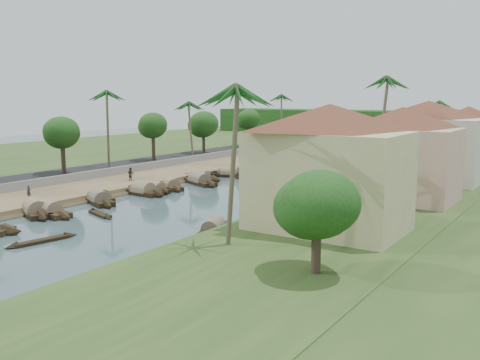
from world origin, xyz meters
The scene contains 47 objects.
ground centered at (0.00, 0.00, 0.00)m, with size 220.00×220.00×0.00m, color #3C545B.
left_bank centered at (-16.00, 20.00, 0.40)m, with size 10.00×180.00×0.80m, color brown.
right_bank centered at (19.00, 20.00, 0.60)m, with size 16.00×180.00×1.20m, color #25431B.
road centered at (-24.50, 20.00, 0.70)m, with size 8.00×180.00×1.40m, color black.
retaining_wall centered at (-20.20, 20.00, 1.35)m, with size 0.40×180.00×1.10m, color slate.
far_left_fill centered at (-51.00, 20.00, 0.68)m, with size 45.00×220.00×1.35m, color #25431B.
treeline centered at (0.00, 100.00, 4.00)m, with size 120.00×14.00×8.00m.
bridge centered at (0.00, 72.00, 1.72)m, with size 28.00×4.00×2.40m.
building_near centered at (18.99, -2.00, 6.38)m, with size 14.85×14.85×10.20m.
building_mid centered at (19.99, 14.00, 6.13)m, with size 14.11×14.11×9.70m.
building_far centered at (18.99, 28.00, 6.38)m, with size 15.59×15.59×10.20m.
building_distant centered at (19.99, 48.00, 5.88)m, with size 12.62×12.62×9.20m.
sampan_1 centered at (-10.14, -8.68, 0.42)m, with size 8.42×5.03×2.45m.
sampan_2 centered at (-9.02, -8.06, 0.42)m, with size 8.72×2.65×2.26m.
sampan_3 centered at (-9.34, -1.04, 0.42)m, with size 8.29×4.89×2.23m.
sampan_4 centered at (-10.46, 0.32, 0.41)m, with size 7.00×4.17×2.02m.
sampan_5 centered at (-8.93, 5.65, 0.42)m, with size 7.64×2.52×2.38m.
sampan_6 centered at (-10.03, 6.84, 0.41)m, with size 6.77×4.61×2.07m.
sampan_7 centered at (-8.88, 8.15, 0.40)m, with size 6.47×3.65×1.78m.
sampan_8 centered at (-8.62, 10.63, 0.41)m, with size 6.57×4.84×2.10m.
sampan_9 centered at (-8.13, 15.82, 0.42)m, with size 9.23×5.42×2.33m.
sampan_10 centered at (-10.06, 18.36, 0.41)m, with size 7.72×2.02×2.13m.
sampan_11 centered at (-8.50, 23.64, 0.41)m, with size 7.41×4.49×2.14m.
sampan_12 centered at (-8.71, 23.72, 0.41)m, with size 8.76×2.98×2.07m.
sampan_13 centered at (-8.76, 26.65, 0.42)m, with size 8.56×4.18×2.29m.
sampan_14 centered at (9.31, -4.52, 0.41)m, with size 3.88×7.65×1.89m.
sampan_15 centered at (8.80, 8.70, 0.42)m, with size 4.77×8.46×2.25m.
sampan_16 centered at (9.04, 20.80, 0.41)m, with size 2.56×8.41×2.04m.
canoe_0 centered at (-0.78, -14.81, 0.10)m, with size 2.02×6.40×0.84m.
canoe_1 centered at (-4.54, -5.18, 0.10)m, with size 5.28×2.44×0.85m.
canoe_2 centered at (-5.05, 22.29, 0.10)m, with size 4.57×2.60×0.69m.
palm_0 centered at (15.00, -10.19, 12.27)m, with size 3.20×3.20×12.91m.
palm_1 centered at (16.00, 5.06, 10.06)m, with size 3.20×3.20×10.61m.
palm_2 centered at (15.00, 21.30, 13.72)m, with size 3.20×3.20×14.43m.
palm_3 centered at (16.00, 36.02, 10.18)m, with size 3.20×3.20×10.74m.
palm_5 centered at (-24.00, 14.14, 12.28)m, with size 3.20×3.20×12.71m.
palm_6 centered at (-22.00, 31.62, 10.54)m, with size 3.20×3.20×10.90m.
palm_7 centered at (14.00, 54.15, 10.69)m, with size 3.20×3.20×11.27m.
palm_8 centered at (-20.50, 61.04, 11.79)m, with size 3.20×3.20×12.21m.
tree_2 centered at (-24.00, 5.88, 6.91)m, with size 4.87×4.87×7.61m.
tree_3 centered at (-24.00, 23.96, 7.04)m, with size 4.67×4.67×7.67m.
tree_4 centered at (-24.00, 37.61, 6.65)m, with size 5.45×5.45×7.56m.
tree_5 centered at (-24.00, 53.01, 7.01)m, with size 4.63×4.63×7.63m.
tree_6 centered at (24.00, 31.62, 6.53)m, with size 4.85×4.85×7.41m.
tree_7 centered at (23.00, -12.44, 5.39)m, with size 4.84×4.84×6.24m.
person_near centered at (-14.99, -5.98, 1.51)m, with size 0.52×0.34×1.42m, color #25252C.
person_far centered at (-14.63, 9.28, 1.67)m, with size 0.85×0.66×1.75m, color #322A23.
Camera 1 is at (36.65, -41.45, 12.04)m, focal length 40.00 mm.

